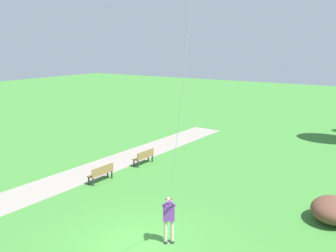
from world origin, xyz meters
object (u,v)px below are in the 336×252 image
park_bench_near_walkway (101,172)px  park_bench_far_walkway (144,156)px  lakeside_shrub (334,210)px  person_kite_flyer (169,216)px

park_bench_near_walkway → park_bench_far_walkway: (0.17, 3.50, 0.00)m
park_bench_far_walkway → lakeside_shrub: 10.87m
lakeside_shrub → person_kite_flyer: bearing=-133.0°
park_bench_near_walkway → lakeside_shrub: bearing=9.8°
person_kite_flyer → park_bench_near_walkway: bearing=153.3°
park_bench_near_walkway → lakeside_shrub: (10.92, 1.89, -0.02)m
person_kite_flyer → park_bench_near_walkway: 7.00m
park_bench_near_walkway → lakeside_shrub: 11.08m
person_kite_flyer → park_bench_far_walkway: person_kite_flyer is taller
park_bench_far_walkway → lakeside_shrub: bearing=-8.5°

